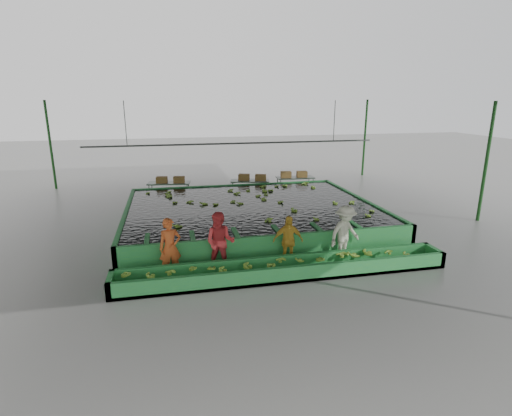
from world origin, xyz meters
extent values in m
plane|color=slate|center=(0.00, 0.00, 0.00)|extent=(80.00, 80.00, 0.00)
cube|color=slate|center=(0.00, 0.00, 5.00)|extent=(20.00, 22.00, 0.04)
cube|color=black|center=(0.00, 1.50, 0.85)|extent=(9.70, 7.70, 0.00)
cylinder|color=#59605B|center=(0.00, 5.00, 3.00)|extent=(0.08, 0.08, 14.00)
cylinder|color=#59605B|center=(-5.00, 5.00, 4.00)|extent=(0.04, 0.04, 2.00)
cylinder|color=#59605B|center=(5.00, 5.00, 4.00)|extent=(0.04, 0.04, 2.00)
imported|color=#C05121|center=(-3.30, -2.80, 0.89)|extent=(0.71, 0.53, 1.78)
imported|color=red|center=(-1.83, -2.80, 0.93)|extent=(1.08, 0.95, 1.87)
imported|color=gold|center=(0.29, -2.80, 0.81)|extent=(0.98, 0.48, 1.63)
imported|color=beige|center=(2.20, -2.80, 0.92)|extent=(1.36, 1.07, 1.84)
camera|label=1|loc=(-3.20, -14.02, 5.13)|focal=28.00mm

